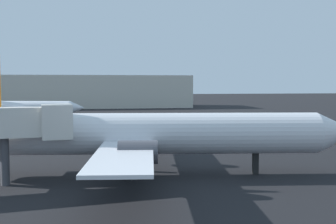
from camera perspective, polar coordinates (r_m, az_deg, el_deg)
The scene contains 3 objects.
airplane_at_gate at distance 36.18m, azimuth -3.46°, elevation -3.06°, with size 38.77×29.28×10.88m.
airplane_far_left at distance 89.32m, azimuth -19.66°, elevation 0.58°, with size 25.35×20.20×8.94m.
terminal_building at distance 144.19m, azimuth -14.71°, elevation 2.80°, with size 87.60×21.47×10.92m, color beige.
Camera 1 is at (-3.78, -12.43, 8.19)m, focal length 43.51 mm.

